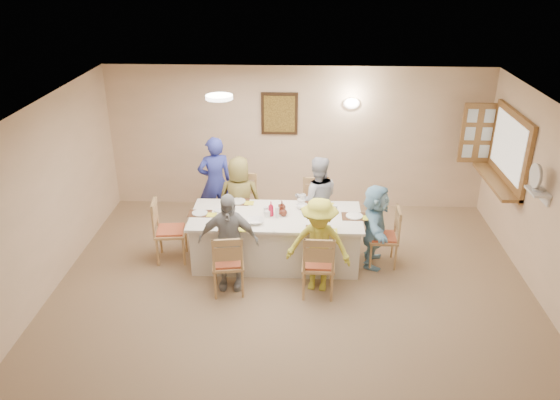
{
  "coord_description": "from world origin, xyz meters",
  "views": [
    {
      "loc": [
        0.1,
        -5.48,
        4.24
      ],
      "look_at": [
        -0.2,
        1.4,
        1.05
      ],
      "focal_mm": 35.0,
      "sensor_mm": 36.0,
      "label": 1
    }
  ],
  "objects_px": {
    "chair_left_end": "(171,230)",
    "diner_front_right": "(319,245)",
    "chair_front_right": "(318,263)",
    "condiment_ketchup": "(271,209)",
    "serving_hatch": "(510,149)",
    "diner_back_left": "(240,199)",
    "diner_front_left": "(228,242)",
    "chair_back_left": "(241,206)",
    "chair_front_left": "(228,262)",
    "diner_right_end": "(375,225)",
    "diner_back_right": "(317,200)",
    "chair_back_right": "(316,210)",
    "dining_table": "(276,238)",
    "desk_fan": "(538,181)",
    "chair_right_end": "(383,237)",
    "caregiver": "(215,182)"
  },
  "relations": [
    {
      "from": "serving_hatch",
      "to": "chair_back_left",
      "type": "bearing_deg",
      "value": -178.68
    },
    {
      "from": "condiment_ketchup",
      "to": "chair_back_left",
      "type": "bearing_deg",
      "value": 122.87
    },
    {
      "from": "chair_front_right",
      "to": "condiment_ketchup",
      "type": "xyz_separation_m",
      "value": [
        -0.67,
        0.78,
        0.4
      ]
    },
    {
      "from": "diner_back_right",
      "to": "chair_back_right",
      "type": "bearing_deg",
      "value": -95.48
    },
    {
      "from": "diner_back_right",
      "to": "caregiver",
      "type": "relative_size",
      "value": 0.91
    },
    {
      "from": "diner_back_right",
      "to": "diner_right_end",
      "type": "distance_m",
      "value": 1.07
    },
    {
      "from": "dining_table",
      "to": "diner_right_end",
      "type": "xyz_separation_m",
      "value": [
        1.42,
        -0.0,
        0.25
      ]
    },
    {
      "from": "chair_front_right",
      "to": "chair_left_end",
      "type": "height_order",
      "value": "chair_left_end"
    },
    {
      "from": "desk_fan",
      "to": "chair_back_left",
      "type": "xyz_separation_m",
      "value": [
        -3.96,
        1.26,
        -1.05
      ]
    },
    {
      "from": "chair_left_end",
      "to": "diner_front_right",
      "type": "height_order",
      "value": "diner_front_right"
    },
    {
      "from": "serving_hatch",
      "to": "condiment_ketchup",
      "type": "distance_m",
      "value": 3.71
    },
    {
      "from": "diner_right_end",
      "to": "caregiver",
      "type": "distance_m",
      "value": 2.73
    },
    {
      "from": "dining_table",
      "to": "caregiver",
      "type": "relative_size",
      "value": 1.6
    },
    {
      "from": "chair_left_end",
      "to": "diner_front_right",
      "type": "bearing_deg",
      "value": -114.36
    },
    {
      "from": "diner_front_left",
      "to": "condiment_ketchup",
      "type": "bearing_deg",
      "value": 51.83
    },
    {
      "from": "desk_fan",
      "to": "chair_back_right",
      "type": "relative_size",
      "value": 0.32
    },
    {
      "from": "chair_front_right",
      "to": "diner_front_right",
      "type": "distance_m",
      "value": 0.24
    },
    {
      "from": "dining_table",
      "to": "chair_front_right",
      "type": "xyz_separation_m",
      "value": [
        0.6,
        -0.8,
        0.09
      ]
    },
    {
      "from": "chair_front_right",
      "to": "chair_left_end",
      "type": "bearing_deg",
      "value": -18.85
    },
    {
      "from": "chair_front_left",
      "to": "diner_right_end",
      "type": "xyz_separation_m",
      "value": [
        2.02,
        0.8,
        0.17
      ]
    },
    {
      "from": "chair_front_right",
      "to": "chair_left_end",
      "type": "distance_m",
      "value": 2.29
    },
    {
      "from": "chair_back_left",
      "to": "diner_front_left",
      "type": "bearing_deg",
      "value": -81.99
    },
    {
      "from": "diner_back_right",
      "to": "condiment_ketchup",
      "type": "height_order",
      "value": "diner_back_right"
    },
    {
      "from": "serving_hatch",
      "to": "chair_right_end",
      "type": "bearing_deg",
      "value": -155.08
    },
    {
      "from": "serving_hatch",
      "to": "dining_table",
      "type": "height_order",
      "value": "serving_hatch"
    },
    {
      "from": "chair_right_end",
      "to": "diner_front_left",
      "type": "distance_m",
      "value": 2.27
    },
    {
      "from": "chair_right_end",
      "to": "diner_back_left",
      "type": "height_order",
      "value": "diner_back_left"
    },
    {
      "from": "chair_right_end",
      "to": "chair_back_right",
      "type": "bearing_deg",
      "value": -129.36
    },
    {
      "from": "dining_table",
      "to": "chair_back_left",
      "type": "height_order",
      "value": "chair_back_left"
    },
    {
      "from": "desk_fan",
      "to": "chair_front_right",
      "type": "xyz_separation_m",
      "value": [
        -2.76,
        -0.34,
        -1.08
      ]
    },
    {
      "from": "dining_table",
      "to": "chair_right_end",
      "type": "bearing_deg",
      "value": -0.0
    },
    {
      "from": "dining_table",
      "to": "diner_front_left",
      "type": "height_order",
      "value": "diner_front_left"
    },
    {
      "from": "dining_table",
      "to": "diner_front_left",
      "type": "relative_size",
      "value": 1.77
    },
    {
      "from": "chair_front_right",
      "to": "chair_front_left",
      "type": "bearing_deg",
      "value": 1.56
    },
    {
      "from": "chair_back_right",
      "to": "diner_back_right",
      "type": "xyz_separation_m",
      "value": [
        0.0,
        -0.12,
        0.23
      ]
    },
    {
      "from": "chair_back_left",
      "to": "chair_front_left",
      "type": "height_order",
      "value": "chair_back_left"
    },
    {
      "from": "dining_table",
      "to": "condiment_ketchup",
      "type": "bearing_deg",
      "value": -164.66
    },
    {
      "from": "serving_hatch",
      "to": "caregiver",
      "type": "relative_size",
      "value": 0.98
    },
    {
      "from": "chair_front_right",
      "to": "diner_back_right",
      "type": "distance_m",
      "value": 1.5
    },
    {
      "from": "diner_back_left",
      "to": "diner_front_left",
      "type": "relative_size",
      "value": 0.99
    },
    {
      "from": "serving_hatch",
      "to": "chair_front_right",
      "type": "distance_m",
      "value": 3.49
    },
    {
      "from": "condiment_ketchup",
      "to": "chair_front_right",
      "type": "bearing_deg",
      "value": -49.34
    },
    {
      "from": "chair_front_right",
      "to": "condiment_ketchup",
      "type": "height_order",
      "value": "condiment_ketchup"
    },
    {
      "from": "diner_back_left",
      "to": "chair_front_right",
      "type": "bearing_deg",
      "value": 126.59
    },
    {
      "from": "serving_hatch",
      "to": "diner_back_left",
      "type": "relative_size",
      "value": 1.09
    },
    {
      "from": "desk_fan",
      "to": "caregiver",
      "type": "height_order",
      "value": "desk_fan"
    },
    {
      "from": "dining_table",
      "to": "diner_front_left",
      "type": "xyz_separation_m",
      "value": [
        -0.6,
        -0.68,
        0.31
      ]
    },
    {
      "from": "chair_front_left",
      "to": "diner_right_end",
      "type": "distance_m",
      "value": 2.18
    },
    {
      "from": "desk_fan",
      "to": "diner_back_right",
      "type": "distance_m",
      "value": 3.11
    },
    {
      "from": "chair_back_left",
      "to": "diner_front_right",
      "type": "distance_m",
      "value": 1.91
    }
  ]
}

